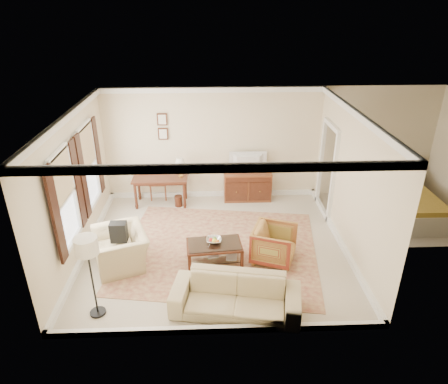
{
  "coord_description": "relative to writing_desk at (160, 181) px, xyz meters",
  "views": [
    {
      "loc": [
        -0.09,
        -7.21,
        4.79
      ],
      "look_at": [
        0.2,
        0.3,
        1.15
      ],
      "focal_mm": 32.0,
      "sensor_mm": 36.0,
      "label": 1
    }
  ],
  "objects": [
    {
      "name": "doorway",
      "position": [
        4.05,
        -0.56,
        0.43
      ],
      "size": [
        0.1,
        1.12,
        2.25
      ],
      "primitive_type": null,
      "color": "white",
      "rests_on": "room_shell"
    },
    {
      "name": "annex_bedroom",
      "position": [
        5.83,
        -0.91,
        -0.3
      ],
      "size": [
        3.0,
        2.7,
        2.9
      ],
      "color": "beige",
      "rests_on": "ground"
    },
    {
      "name": "framed_prints",
      "position": [
        0.1,
        0.41,
        1.3
      ],
      "size": [
        0.25,
        0.04,
        0.68
      ],
      "primitive_type": null,
      "color": "#4C2315",
      "rests_on": "room_shell"
    },
    {
      "name": "book_b",
      "position": [
        1.55,
        -2.68,
        -0.47
      ],
      "size": [
        0.28,
        0.06,
        0.38
      ],
      "primitive_type": "imported",
      "rotation": [
        0.0,
        0.0,
        -0.11
      ],
      "color": "brown",
      "rests_on": "coffee_table"
    },
    {
      "name": "writing_desk",
      "position": [
        0.0,
        0.0,
        0.0
      ],
      "size": [
        1.38,
        0.69,
        0.75
      ],
      "color": "#4C2315",
      "rests_on": "room_shell"
    },
    {
      "name": "sideboard",
      "position": [
        2.23,
        0.18,
        -0.26
      ],
      "size": [
        1.22,
        0.47,
        0.75
      ],
      "primitive_type": "cube",
      "color": "brown",
      "rests_on": "room_shell"
    },
    {
      "name": "window_rear",
      "position": [
        -1.36,
        -1.16,
        0.91
      ],
      "size": [
        0.12,
        1.56,
        1.8
      ],
      "primitive_type": null,
      "color": "#CCB284",
      "rests_on": "room_shell"
    },
    {
      "name": "coffee_table",
      "position": [
        1.32,
        -2.64,
        -0.29
      ],
      "size": [
        1.13,
        0.73,
        0.46
      ],
      "rotation": [
        0.0,
        0.0,
        0.09
      ],
      "color": "#4C2315",
      "rests_on": "room_shell"
    },
    {
      "name": "striped_armchair",
      "position": [
        2.51,
        -2.59,
        -0.23
      ],
      "size": [
        0.99,
        1.02,
        0.83
      ],
      "primitive_type": "imported",
      "rotation": [
        0.0,
        0.0,
        1.21
      ],
      "color": "maroon",
      "rests_on": "room_shell"
    },
    {
      "name": "sofa",
      "position": [
        1.65,
        -4.03,
        -0.22
      ],
      "size": [
        2.23,
        1.01,
        0.84
      ],
      "primitive_type": "imported",
      "rotation": [
        0.0,
        0.0,
        -0.18
      ],
      "color": "tan",
      "rests_on": "room_shell"
    },
    {
      "name": "window_front",
      "position": [
        -1.36,
        -2.76,
        0.91
      ],
      "size": [
        0.12,
        1.56,
        1.8
      ],
      "primitive_type": null,
      "color": "#CCB284",
      "rests_on": "room_shell"
    },
    {
      "name": "club_armchair",
      "position": [
        -0.52,
        -2.6,
        -0.15
      ],
      "size": [
        1.07,
        1.3,
        0.97
      ],
      "primitive_type": "imported",
      "rotation": [
        0.0,
        0.0,
        -1.21
      ],
      "color": "tan",
      "rests_on": "room_shell"
    },
    {
      "name": "desk_chair",
      "position": [
        -0.1,
        0.35,
        -0.12
      ],
      "size": [
        0.47,
        0.47,
        1.05
      ],
      "primitive_type": null,
      "rotation": [
        0.0,
        0.0,
        0.05
      ],
      "color": "brown",
      "rests_on": "room_shell"
    },
    {
      "name": "fruit_bowl",
      "position": [
        1.31,
        -2.59,
        -0.13
      ],
      "size": [
        0.42,
        0.42,
        0.1
      ],
      "primitive_type": "imported",
      "color": "silver",
      "rests_on": "coffee_table"
    },
    {
      "name": "room_shell",
      "position": [
        1.34,
        -2.06,
        1.83
      ],
      "size": [
        5.51,
        5.01,
        2.91
      ],
      "color": "beige",
      "rests_on": "ground"
    },
    {
      "name": "tv",
      "position": [
        2.23,
        0.16,
        0.57
      ],
      "size": [
        0.91,
        0.52,
        0.12
      ],
      "primitive_type": "imported",
      "rotation": [
        0.0,
        0.0,
        3.14
      ],
      "color": "black",
      "rests_on": "sideboard"
    },
    {
      "name": "floor_lamp",
      "position": [
        -0.68,
        -4.01,
        0.61
      ],
      "size": [
        0.37,
        0.37,
        1.5
      ],
      "color": "black",
      "rests_on": "room_shell"
    },
    {
      "name": "desk_lamp",
      "position": [
        0.52,
        0.0,
        0.36
      ],
      "size": [
        0.32,
        0.32,
        0.5
      ],
      "primitive_type": null,
      "color": "silver",
      "rests_on": "writing_desk"
    },
    {
      "name": "rug",
      "position": [
        1.42,
        -2.18,
        -0.63
      ],
      "size": [
        4.51,
        4.02,
        0.01
      ],
      "primitive_type": "cube",
      "rotation": [
        0.0,
        0.0,
        -0.15
      ],
      "color": "maroon",
      "rests_on": "room_shell"
    },
    {
      "name": "backpack",
      "position": [
        -0.54,
        -2.54,
        0.09
      ],
      "size": [
        0.36,
        0.39,
        0.4
      ],
      "primitive_type": "cube",
      "rotation": [
        0.0,
        0.0,
        -0.96
      ],
      "color": "black",
      "rests_on": "club_armchair"
    },
    {
      "name": "book_a",
      "position": [
        1.18,
        -2.6,
        -0.46
      ],
      "size": [
        0.28,
        0.06,
        0.38
      ],
      "primitive_type": "imported",
      "rotation": [
        0.0,
        0.0,
        0.09
      ],
      "color": "brown",
      "rests_on": "coffee_table"
    }
  ]
}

